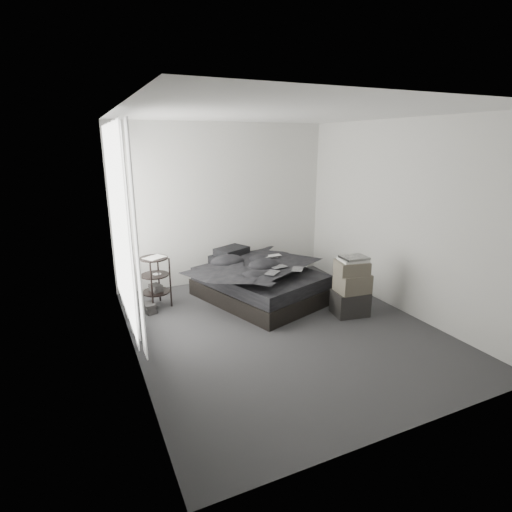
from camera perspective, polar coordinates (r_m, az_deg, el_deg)
name	(u,v)px	position (r m, az deg, el deg)	size (l,w,h in m)	color
floor	(282,328)	(5.21, 3.71, -10.20)	(3.60, 4.20, 0.01)	#323134
ceiling	(286,113)	(4.68, 4.32, 19.69)	(3.60, 4.20, 0.01)	white
wall_back	(223,204)	(6.67, -4.68, 7.37)	(3.60, 0.01, 2.60)	silver
wall_front	(420,283)	(3.16, 22.40, -3.63)	(3.60, 0.01, 2.60)	silver
wall_left	(127,244)	(4.24, -17.93, 1.64)	(0.01, 4.20, 2.60)	silver
wall_right	(399,217)	(5.84, 19.80, 5.24)	(0.01, 4.20, 2.60)	silver
window_left	(119,223)	(5.11, -19.02, 4.47)	(0.02, 2.00, 2.30)	white
curtain_left	(124,228)	(5.13, -18.40, 3.76)	(0.06, 2.12, 2.48)	white
bed	(260,291)	(6.06, 0.53, -5.02)	(1.35, 1.78, 0.24)	black
mattress	(260,277)	(5.99, 0.54, -3.09)	(1.30, 1.73, 0.19)	black
duvet	(262,265)	(5.89, 0.83, -1.36)	(1.32, 1.52, 0.21)	black
pillow_lower	(228,259)	(6.41, -3.99, -0.36)	(0.54, 0.36, 0.12)	black
pillow_upper	(232,251)	(6.40, -3.49, 0.71)	(0.50, 0.35, 0.11)	black
laptop	(273,253)	(6.14, 2.50, 0.47)	(0.29, 0.18, 0.02)	silver
comic_a	(272,268)	(5.42, 2.34, -1.74)	(0.23, 0.15, 0.01)	black
comic_b	(279,262)	(5.68, 3.26, -0.85)	(0.23, 0.15, 0.01)	black
comic_c	(298,264)	(5.59, 5.98, -1.14)	(0.23, 0.15, 0.01)	black
side_stand	(155,283)	(5.87, -14.18, -3.72)	(0.39, 0.39, 0.73)	black
papers	(155,258)	(5.76, -14.28, -0.24)	(0.28, 0.21, 0.01)	white
floor_books	(150,308)	(5.78, -14.96, -7.22)	(0.14, 0.20, 0.14)	black
box_lower	(350,303)	(5.67, 13.28, -6.51)	(0.45, 0.35, 0.33)	black
box_mid	(352,283)	(5.56, 13.61, -3.73)	(0.42, 0.33, 0.26)	#595346
box_upper	(352,267)	(5.49, 13.53, -1.59)	(0.40, 0.32, 0.18)	#595346
art_book_white	(353,260)	(5.46, 13.69, -0.52)	(0.34, 0.28, 0.03)	silver
art_book_snake	(354,258)	(5.45, 13.85, -0.21)	(0.33, 0.27, 0.03)	silver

